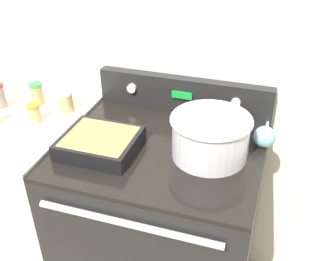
{
  "coord_description": "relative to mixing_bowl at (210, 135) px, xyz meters",
  "views": [
    {
      "loc": [
        0.4,
        -0.85,
        1.77
      ],
      "look_at": [
        0.02,
        0.35,
        0.99
      ],
      "focal_mm": 42.0,
      "sensor_mm": 36.0,
      "label": 1
    }
  ],
  "objects": [
    {
      "name": "kitchen_wall",
      "position": [
        -0.19,
        0.38,
        0.23
      ],
      "size": [
        8.0,
        0.05,
        2.5
      ],
      "color": "silver",
      "rests_on": "ground_plane"
    },
    {
      "name": "mixing_bowl",
      "position": [
        0.0,
        0.0,
        0.0
      ],
      "size": [
        0.29,
        0.29,
        0.16
      ],
      "color": "silver",
      "rests_on": "stove_range"
    },
    {
      "name": "side_counter",
      "position": [
        -0.9,
        0.01,
        -0.55
      ],
      "size": [
        0.65,
        0.67,
        0.94
      ],
      "color": "silver",
      "rests_on": "ground_plane"
    },
    {
      "name": "spice_jar_red_cap",
      "position": [
        -0.95,
        0.07,
        -0.02
      ],
      "size": [
        0.05,
        0.05,
        0.11
      ],
      "color": "gray",
      "rests_on": "side_counter"
    },
    {
      "name": "ladle",
      "position": [
        0.18,
        0.13,
        -0.05
      ],
      "size": [
        0.08,
        0.29,
        0.08
      ],
      "color": "#7AB2C6",
      "rests_on": "stove_range"
    },
    {
      "name": "stove_range",
      "position": [
        -0.19,
        0.01,
        -0.55
      ],
      "size": [
        0.77,
        0.7,
        0.93
      ],
      "color": "black",
      "rests_on": "ground_plane"
    },
    {
      "name": "spice_jar_white_cap",
      "position": [
        -0.66,
        0.12,
        -0.03
      ],
      "size": [
        0.07,
        0.07,
        0.09
      ],
      "color": "tan",
      "rests_on": "side_counter"
    },
    {
      "name": "spice_jar_green_cap",
      "position": [
        -0.81,
        0.14,
        -0.03
      ],
      "size": [
        0.06,
        0.06,
        0.1
      ],
      "color": "tan",
      "rests_on": "side_counter"
    },
    {
      "name": "control_panel",
      "position": [
        -0.19,
        0.32,
        -0.01
      ],
      "size": [
        0.77,
        0.07,
        0.15
      ],
      "color": "black",
      "rests_on": "stove_range"
    },
    {
      "name": "spice_jar_orange_cap",
      "position": [
        -0.74,
        0.0,
        -0.04
      ],
      "size": [
        0.05,
        0.05,
        0.08
      ],
      "color": "tan",
      "rests_on": "side_counter"
    },
    {
      "name": "casserole_dish",
      "position": [
        -0.39,
        -0.09,
        -0.05
      ],
      "size": [
        0.28,
        0.24,
        0.06
      ],
      "color": "black",
      "rests_on": "stove_range"
    }
  ]
}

